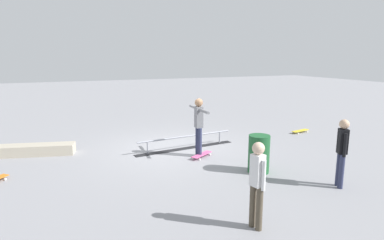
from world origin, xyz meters
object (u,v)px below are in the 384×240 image
skateboard_main (202,155)px  bystander_black_shirt (342,149)px  grind_rail (186,143)px  loose_skateboard_yellow (300,131)px  bystander_white_shirt (257,181)px  skate_ledge (32,150)px  trash_bin (259,154)px  skater_main (199,123)px

skateboard_main → bystander_black_shirt: bystander_black_shirt is taller
grind_rail → loose_skateboard_yellow: bearing=176.9°
bystander_white_shirt → loose_skateboard_yellow: (-5.45, -5.14, -0.77)m
loose_skateboard_yellow → skate_ledge: bearing=163.6°
skate_ledge → skateboard_main: size_ratio=3.02×
skate_ledge → bystander_white_shirt: 7.06m
bystander_white_shirt → trash_bin: 2.75m
skateboard_main → trash_bin: (-0.80, 1.64, 0.40)m
skate_ledge → bystander_black_shirt: bystander_black_shirt is taller
skate_ledge → bystander_black_shirt: (-6.38, 5.22, 0.71)m
grind_rail → bystander_white_shirt: (0.68, 4.85, 0.66)m
skate_ledge → loose_skateboard_yellow: skate_ledge is taller
skateboard_main → bystander_black_shirt: (-1.90, 3.11, 0.79)m
loose_skateboard_yellow → skateboard_main: bearing=-176.0°
grind_rail → skate_ledge: grind_rail is taller
skateboard_main → loose_skateboard_yellow: same height
bystander_black_shirt → bystander_white_shirt: (2.68, 0.75, -0.02)m
skate_ledge → trash_bin: 6.48m
skateboard_main → bystander_white_shirt: bystander_white_shirt is taller
bystander_black_shirt → skate_ledge: bearing=77.6°
skater_main → loose_skateboard_yellow: (-4.72, -1.16, -0.90)m
skateboard_main → bystander_black_shirt: 3.73m
skateboard_main → loose_skateboard_yellow: (-4.67, -1.27, 0.00)m
grind_rail → skateboard_main: 1.00m
loose_skateboard_yellow → skater_main: bearing=-177.4°
skate_ledge → loose_skateboard_yellow: size_ratio=2.88×
grind_rail → skate_ledge: bearing=-20.7°
skateboard_main → trash_bin: size_ratio=0.84×
grind_rail → loose_skateboard_yellow: size_ratio=4.05×
skate_ledge → bystander_black_shirt: bearing=140.8°
trash_bin → skateboard_main: bearing=-64.1°
grind_rail → trash_bin: trash_bin is taller
skater_main → bystander_white_shirt: 4.05m
skater_main → skateboard_main: (-0.05, 0.12, -0.90)m
trash_bin → loose_skateboard_yellow: bearing=-143.1°
skater_main → bystander_white_shirt: (0.73, 3.98, -0.13)m
skate_ledge → skater_main: (-4.44, 1.99, 0.82)m
grind_rail → skate_ledge: 4.53m
skate_ledge → loose_skateboard_yellow: 9.19m
bystander_white_shirt → loose_skateboard_yellow: 7.53m
skater_main → bystander_white_shirt: skater_main is taller
skater_main → loose_skateboard_yellow: skater_main is taller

